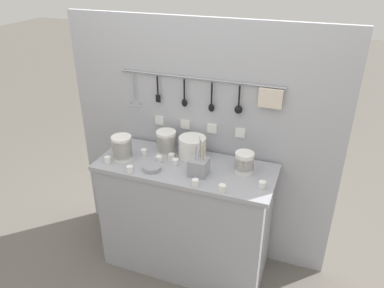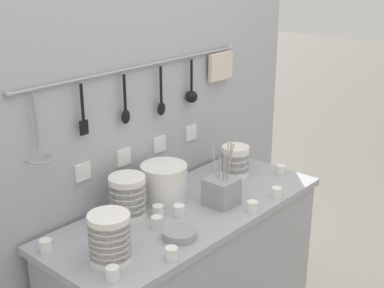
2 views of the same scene
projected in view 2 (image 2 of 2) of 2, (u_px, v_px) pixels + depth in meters
The scene contains 17 objects.
back_wall at pixel (140, 182), 2.36m from camera, with size 2.06×0.11×1.86m.
bowl_stack_wide_centre at pixel (235, 161), 2.49m from camera, with size 0.13×0.13×0.15m.
bowl_stack_short_front at pixel (110, 238), 1.80m from camera, with size 0.14×0.14×0.17m.
bowl_stack_back_corner at pixel (128, 196), 2.10m from camera, with size 0.15×0.15×0.17m.
plate_stack at pixel (164, 182), 2.25m from camera, with size 0.20×0.20×0.16m.
steel_mixing_bowl at pixel (180, 234), 1.97m from camera, with size 0.13×0.13×0.03m.
cutlery_caddy at pixel (221, 191), 2.21m from camera, with size 0.12×0.12×0.27m.
cup_back_right at pixel (157, 222), 2.04m from camera, with size 0.04×0.04×0.05m.
cup_centre at pixel (158, 211), 2.12m from camera, with size 0.04×0.04×0.05m.
cup_front_right at pixel (171, 253), 1.83m from camera, with size 0.04×0.04×0.05m.
cup_mid_row at pixel (113, 273), 1.71m from camera, with size 0.04×0.04×0.05m.
cup_back_left at pixel (280, 170), 2.52m from camera, with size 0.04×0.04×0.05m.
cup_beside_plates at pixel (118, 232), 1.97m from camera, with size 0.04×0.04×0.05m.
cup_edge_far at pixel (276, 193), 2.28m from camera, with size 0.04×0.04×0.05m.
cup_front_left at pixel (179, 210), 2.13m from camera, with size 0.04×0.04×0.05m.
cup_by_caddy at pixel (252, 207), 2.16m from camera, with size 0.04×0.04×0.05m.
cup_edge_near at pixel (46, 246), 1.87m from camera, with size 0.04×0.04×0.05m.
Camera 2 is at (-1.46, -1.32, 1.90)m, focal length 50.00 mm.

